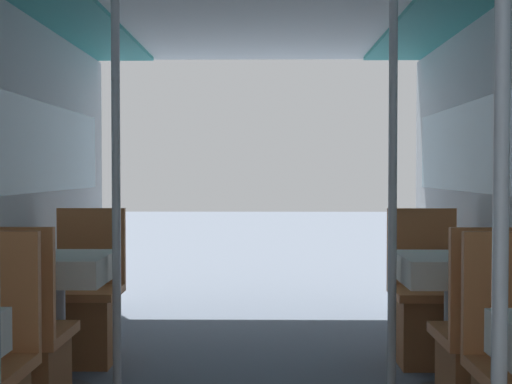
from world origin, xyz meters
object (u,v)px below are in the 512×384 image
chair_left_near_1 (19,369)px  support_pole_right_0 (501,212)px  chair_right_far_1 (427,317)px  chair_right_near_1 (487,370)px  dining_table_right_1 (453,278)px  chair_left_far_1 (85,316)px  support_pole_right_1 (393,193)px  support_pole_left_1 (116,193)px  dining_table_left_1 (56,277)px

chair_left_near_1 → support_pole_right_0: 2.34m
chair_right_far_1 → chair_left_near_1: bearing=29.2°
chair_right_near_1 → chair_right_far_1: 1.22m
dining_table_right_1 → chair_left_far_1: bearing=164.4°
chair_left_near_1 → chair_right_near_1: same height
chair_right_near_1 → chair_right_far_1: bearing=90.0°
support_pole_right_1 → chair_right_far_1: bearing=61.3°
chair_left_far_1 → support_pole_right_1: size_ratio=0.44×
chair_right_near_1 → support_pole_right_1: 1.06m
chair_left_far_1 → chair_left_near_1: bearing=90.0°
support_pole_left_1 → support_pole_right_1: size_ratio=1.00×
chair_left_near_1 → support_pole_left_1: support_pole_left_1 is taller
chair_left_far_1 → dining_table_right_1: 2.29m
dining_table_left_1 → chair_right_far_1: (2.19, 0.61, -0.34)m
dining_table_left_1 → support_pole_right_0: (1.85, -1.79, 0.47)m
support_pole_right_0 → chair_right_far_1: bearing=82.1°
dining_table_left_1 → support_pole_left_1: (0.33, -0.00, 0.47)m
support_pole_right_0 → dining_table_left_1: bearing=136.0°
chair_right_near_1 → support_pole_right_1: bearing=118.7°
dining_table_left_1 → chair_left_near_1: chair_left_near_1 is taller
support_pole_right_0 → chair_right_far_1: support_pole_right_0 is taller
chair_left_far_1 → chair_right_far_1: (2.19, 0.00, 0.00)m
dining_table_left_1 → chair_right_near_1: chair_right_near_1 is taller
support_pole_left_1 → chair_right_far_1: size_ratio=2.26×
chair_right_near_1 → chair_left_near_1: bearing=180.0°
chair_right_far_1 → support_pole_right_0: bearing=82.1°
chair_left_far_1 → support_pole_left_1: (0.33, -0.61, 0.81)m
chair_left_far_1 → support_pole_right_1: support_pole_right_1 is taller
dining_table_left_1 → support_pole_right_1: support_pole_right_1 is taller
chair_right_far_1 → support_pole_right_1: size_ratio=0.44×
chair_left_near_1 → dining_table_right_1: 2.29m
chair_left_near_1 → dining_table_right_1: bearing=15.6°
chair_left_near_1 → chair_left_far_1: same height
chair_left_far_1 → chair_right_far_1: bearing=-180.0°
dining_table_right_1 → chair_right_far_1: (0.00, 0.61, -0.34)m
dining_table_left_1 → dining_table_right_1: same height
support_pole_right_0 → support_pole_right_1: 1.79m
chair_right_far_1 → support_pole_right_1: support_pole_right_1 is taller
chair_left_near_1 → dining_table_right_1: chair_left_near_1 is taller
support_pole_right_0 → support_pole_right_1: same height
chair_right_near_1 → support_pole_right_1: support_pole_right_1 is taller
dining_table_left_1 → support_pole_right_1: bearing=-0.0°
dining_table_left_1 → support_pole_left_1: bearing=-0.0°
support_pole_left_1 → chair_left_near_1: bearing=-118.7°
dining_table_left_1 → support_pole_left_1: 0.57m
chair_left_near_1 → chair_left_far_1: bearing=90.0°
support_pole_right_0 → support_pole_right_1: bearing=90.0°
chair_left_near_1 → support_pole_left_1: 1.06m
support_pole_right_0 → chair_right_near_1: (0.33, 1.18, -0.81)m
dining_table_right_1 → chair_right_far_1: size_ratio=0.78×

